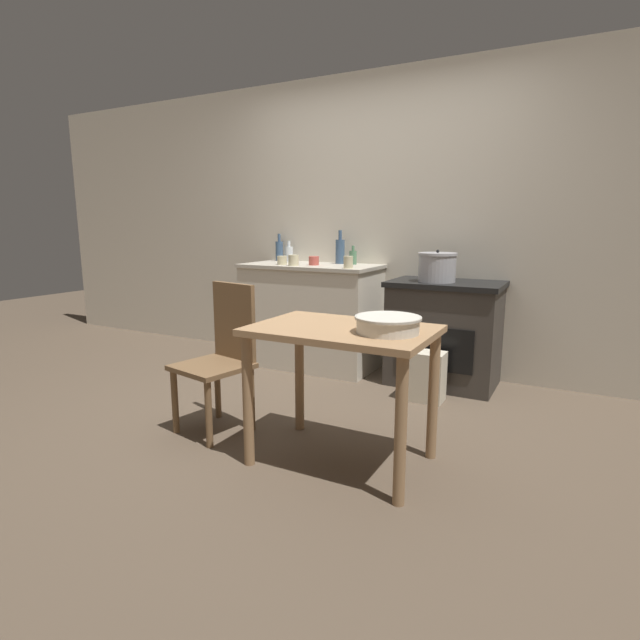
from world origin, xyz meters
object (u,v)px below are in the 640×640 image
(mixing_bowl_large, at_px, (388,324))
(cup_right, at_px, (294,260))
(cup_center, at_px, (314,261))
(chair, at_px, (222,354))
(flour_sack, at_px, (425,376))
(bottle_far_left, at_px, (353,257))
(bottle_left, at_px, (279,250))
(work_table, at_px, (342,351))
(stock_pot, at_px, (437,267))
(bottle_mid_left, at_px, (340,251))
(cup_mid_right, at_px, (282,260))
(bottle_center_left, at_px, (289,254))
(stove, at_px, (444,333))
(cup_center_right, at_px, (348,262))

(mixing_bowl_large, distance_m, cup_right, 1.97)
(mixing_bowl_large, xyz_separation_m, cup_center, (-1.25, 1.53, 0.17))
(chair, height_order, cup_center, cup_center)
(chair, bearing_deg, flour_sack, 59.52)
(chair, xyz_separation_m, bottle_far_left, (0.13, 1.68, 0.51))
(chair, height_order, bottle_left, bottle_left)
(work_table, relative_size, cup_center, 10.51)
(stock_pot, xyz_separation_m, bottle_mid_left, (-0.94, 0.23, 0.09))
(bottle_left, distance_m, cup_mid_right, 0.47)
(bottle_left, bearing_deg, bottle_center_left, -15.06)
(bottle_mid_left, relative_size, cup_center, 3.33)
(bottle_center_left, bearing_deg, stock_pot, -9.25)
(chair, relative_size, bottle_left, 3.53)
(bottle_left, bearing_deg, work_table, -49.60)
(flour_sack, distance_m, cup_center, 1.41)
(flour_sack, distance_m, mixing_bowl_large, 1.32)
(cup_center, xyz_separation_m, cup_mid_right, (-0.27, -0.08, -0.00))
(work_table, xyz_separation_m, cup_mid_right, (-1.27, 1.43, 0.34))
(cup_right, bearing_deg, mixing_bowl_large, -45.46)
(mixing_bowl_large, xyz_separation_m, bottle_center_left, (-1.67, 1.80, 0.20))
(bottle_mid_left, relative_size, cup_mid_right, 3.56)
(bottle_left, xyz_separation_m, bottle_center_left, (0.13, -0.03, -0.02))
(stove, distance_m, mixing_bowl_large, 1.67)
(bottle_mid_left, xyz_separation_m, bottle_center_left, (-0.54, 0.01, -0.04))
(stock_pot, height_order, cup_center_right, stock_pot)
(cup_right, bearing_deg, stove, 9.96)
(bottle_far_left, bearing_deg, cup_center, -138.40)
(bottle_far_left, xyz_separation_m, cup_center, (-0.26, -0.23, -0.03))
(cup_center, height_order, cup_center_right, cup_center_right)
(bottle_center_left, relative_size, cup_mid_right, 2.35)
(chair, xyz_separation_m, cup_center_right, (0.26, 1.30, 0.49))
(stock_pot, distance_m, cup_center, 1.07)
(work_table, distance_m, cup_center, 1.84)
(flour_sack, height_order, bottle_far_left, bottle_far_left)
(flour_sack, bearing_deg, bottle_left, 158.35)
(chair, xyz_separation_m, stock_pot, (0.93, 1.47, 0.47))
(cup_right, bearing_deg, work_table, -50.85)
(chair, bearing_deg, bottle_left, 123.09)
(flour_sack, relative_size, cup_center_right, 3.72)
(chair, height_order, bottle_center_left, bottle_center_left)
(bottle_center_left, bearing_deg, flour_sack, -22.18)
(stock_pot, xyz_separation_m, cup_right, (-1.20, -0.15, 0.02))
(stock_pot, xyz_separation_m, cup_center, (-1.07, -0.02, 0.02))
(stove, height_order, stock_pot, stock_pot)
(stove, bearing_deg, cup_mid_right, -173.11)
(bottle_mid_left, bearing_deg, cup_center, -116.54)
(work_table, xyz_separation_m, flour_sack, (0.13, 1.15, -0.43))
(cup_center_right, xyz_separation_m, cup_mid_right, (-0.67, 0.07, -0.01))
(chair, relative_size, bottle_far_left, 5.54)
(bottle_center_left, relative_size, cup_right, 2.13)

